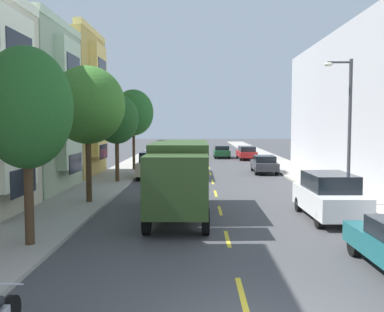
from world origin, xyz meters
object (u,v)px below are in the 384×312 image
parked_sedan_charcoal (264,164)px  parked_wagon_red (246,152)px  street_tree_second (88,105)px  parked_suv_champagne (153,164)px  street_tree_nearest (26,108)px  delivery_box_truck (180,174)px  moving_forest_sedan (222,151)px  street_lamp (346,121)px  street_tree_third (117,119)px  parked_suv_white (329,196)px  street_tree_farthest (133,113)px  parked_suv_burgundy (169,151)px

parked_sedan_charcoal → parked_wagon_red: (0.05, 13.47, 0.05)m
street_tree_second → parked_suv_champagne: street_tree_second is taller
street_tree_nearest → street_tree_second: size_ratio=0.94×
delivery_box_truck → parked_wagon_red: bearing=78.4°
parked_sedan_charcoal → moving_forest_sedan: same height
street_tree_second → parked_sedan_charcoal: size_ratio=1.47×
street_tree_second → street_lamp: bearing=-3.4°
street_tree_second → moving_forest_sedan: (8.20, 30.08, -4.14)m
delivery_box_truck → parked_wagon_red: delivery_box_truck is taller
parked_suv_champagne → street_tree_nearest: bearing=-96.4°
street_tree_third → parked_suv_white: 15.81m
street_tree_nearest → street_tree_farthest: size_ratio=0.93×
street_lamp → parked_suv_burgundy: 30.16m
street_tree_farthest → street_tree_nearest: bearing=-90.0°
delivery_box_truck → parked_suv_champagne: bearing=100.4°
street_lamp → delivery_box_truck: (-7.75, -1.93, -2.27)m
parked_sedan_charcoal → parked_suv_burgundy: (-8.62, 13.46, 0.24)m
street_tree_third → street_lamp: street_lamp is taller
parked_suv_burgundy → street_tree_second: bearing=-94.5°
street_tree_second → parked_suv_white: street_tree_second is taller
street_tree_second → street_tree_third: (0.00, 7.74, -0.60)m
parked_sedan_charcoal → parked_suv_burgundy: bearing=122.6°
street_lamp → street_tree_nearest: bearing=-150.4°
parked_suv_champagne → street_lamp: bearing=-48.6°
street_tree_nearest → street_tree_third: (0.00, 15.49, -0.17)m
street_tree_farthest → parked_suv_burgundy: street_tree_farthest is taller
street_tree_third → parked_sedan_charcoal: street_tree_third is taller
parked_wagon_red → street_tree_third: bearing=-118.7°
street_tree_farthest → street_tree_third: bearing=-90.0°
parked_suv_white → parked_suv_burgundy: (-8.71, 30.75, 0.00)m
parked_suv_champagne → parked_wagon_red: (8.71, 16.61, -0.18)m
street_tree_nearest → delivery_box_truck: (4.60, 5.08, -2.63)m
street_tree_second → street_tree_farthest: size_ratio=0.99×
street_tree_second → delivery_box_truck: bearing=-30.1°
street_tree_second → parked_wagon_red: street_tree_second is taller
street_tree_farthest → moving_forest_sedan: street_tree_farthest is taller
street_lamp → delivery_box_truck: street_lamp is taller
street_tree_farthest → parked_suv_burgundy: bearing=79.9°
parked_suv_white → moving_forest_sedan: 33.46m
street_tree_third → parked_sedan_charcoal: (10.76, 6.27, -3.54)m
moving_forest_sedan → parked_suv_burgundy: bearing=-156.7°
street_tree_third → moving_forest_sedan: 24.06m
delivery_box_truck → moving_forest_sedan: 32.96m
street_tree_second → parked_suv_white: bearing=-16.8°
street_lamp → parked_suv_white: street_lamp is taller
parked_wagon_red → parked_suv_burgundy: 8.68m
parked_suv_burgundy → parked_suv_white: bearing=-74.2°
street_tree_third → street_tree_farthest: bearing=90.0°
street_tree_third → street_lamp: size_ratio=0.85×
parked_sedan_charcoal → parked_suv_champagne: (-8.66, -3.14, 0.24)m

